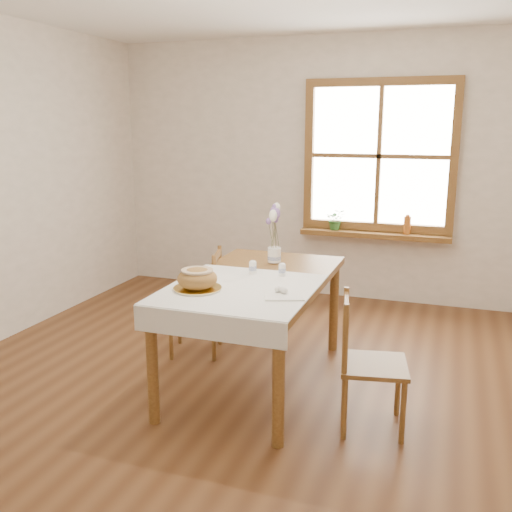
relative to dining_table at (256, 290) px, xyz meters
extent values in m
plane|color=brown|center=(0.00, -0.30, -0.66)|extent=(5.00, 5.00, 0.00)
cube|color=white|center=(0.00, 2.20, 0.64)|extent=(4.50, 0.10, 2.60)
cube|color=brown|center=(0.50, 2.16, 1.48)|extent=(1.46, 0.08, 0.08)
cube|color=brown|center=(0.50, 2.16, 0.10)|extent=(1.46, 0.08, 0.08)
cube|color=brown|center=(-0.19, 2.16, 0.79)|extent=(0.08, 0.08, 1.30)
cube|color=brown|center=(1.19, 2.16, 0.79)|extent=(0.08, 0.08, 1.30)
cube|color=brown|center=(0.50, 2.16, 0.79)|extent=(0.04, 0.06, 1.30)
cube|color=brown|center=(0.50, 2.16, 0.79)|extent=(1.30, 0.06, 0.04)
cube|color=white|center=(0.50, 2.19, 0.79)|extent=(1.30, 0.01, 1.30)
cube|color=brown|center=(0.50, 2.10, 0.03)|extent=(1.46, 0.20, 0.05)
cube|color=brown|center=(0.00, 0.00, 0.06)|extent=(0.90, 1.60, 0.05)
cylinder|color=brown|center=(-0.39, -0.74, -0.31)|extent=(0.07, 0.07, 0.70)
cylinder|color=brown|center=(0.39, -0.74, -0.31)|extent=(0.07, 0.07, 0.70)
cylinder|color=brown|center=(-0.39, 0.74, -0.31)|extent=(0.07, 0.07, 0.70)
cylinder|color=brown|center=(0.39, 0.74, -0.31)|extent=(0.07, 0.07, 0.70)
cube|color=white|center=(0.00, -0.30, 0.09)|extent=(0.91, 0.99, 0.01)
cylinder|color=white|center=(-0.24, -0.42, 0.10)|extent=(0.37, 0.37, 0.02)
ellipsoid|color=olive|center=(-0.24, -0.42, 0.18)|extent=(0.25, 0.25, 0.14)
cube|color=white|center=(0.31, -0.38, 0.10)|extent=(0.28, 0.26, 0.01)
cylinder|color=white|center=(-0.04, 0.05, 0.14)|extent=(0.05, 0.05, 0.10)
cylinder|color=white|center=(0.16, 0.07, 0.14)|extent=(0.06, 0.06, 0.09)
cylinder|color=white|center=(-0.01, 0.43, 0.14)|extent=(0.10, 0.10, 0.11)
imported|color=#326B2A|center=(0.11, 2.10, 0.13)|extent=(0.24, 0.25, 0.16)
cylinder|color=#B56121|center=(0.81, 2.10, 0.15)|extent=(0.07, 0.07, 0.19)
camera|label=1|loc=(1.23, -3.49, 1.11)|focal=40.00mm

